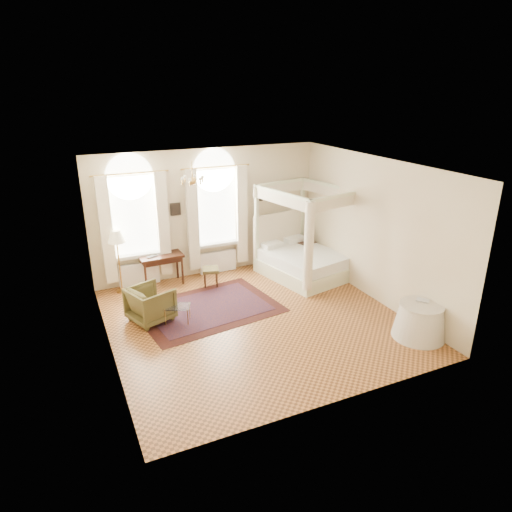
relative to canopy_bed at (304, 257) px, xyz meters
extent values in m
plane|color=#B16A33|center=(-2.18, -1.70, -0.54)|extent=(6.00, 6.00, 0.00)
plane|color=beige|center=(-2.18, 1.30, 1.11)|extent=(6.00, 0.00, 6.00)
plane|color=beige|center=(-2.18, -4.70, 1.11)|extent=(6.00, 0.00, 6.00)
plane|color=beige|center=(-5.18, -1.70, 1.11)|extent=(0.00, 6.00, 6.00)
plane|color=beige|center=(0.82, -1.70, 1.11)|extent=(0.00, 6.00, 6.00)
plane|color=white|center=(-2.18, -1.70, 2.76)|extent=(6.00, 6.00, 0.00)
cube|color=white|center=(-4.08, 1.27, 1.26)|extent=(1.10, 0.04, 1.90)
cylinder|color=white|center=(-4.08, 1.27, 2.21)|extent=(1.10, 0.04, 1.10)
cube|color=white|center=(-4.08, 1.18, 0.27)|extent=(1.32, 0.24, 0.08)
cube|color=#F4E6C9|center=(-4.75, 1.10, 1.01)|extent=(0.28, 0.14, 2.60)
cube|color=#F4E6C9|center=(-3.41, 1.10, 1.01)|extent=(0.28, 0.14, 2.60)
cube|color=white|center=(-4.08, 1.20, -0.24)|extent=(1.00, 0.12, 0.58)
cube|color=white|center=(-1.98, 1.27, 1.26)|extent=(1.10, 0.04, 1.90)
cylinder|color=white|center=(-1.98, 1.27, 2.21)|extent=(1.10, 0.04, 1.10)
cube|color=white|center=(-1.98, 1.18, 0.27)|extent=(1.32, 0.24, 0.08)
cube|color=#F4E6C9|center=(-2.65, 1.10, 1.01)|extent=(0.28, 0.14, 2.60)
cube|color=#F4E6C9|center=(-1.31, 1.10, 1.01)|extent=(0.28, 0.14, 2.60)
cube|color=white|center=(-1.98, 1.20, -0.24)|extent=(1.00, 0.12, 0.58)
cylinder|color=#B4883C|center=(-3.08, -0.50, 2.56)|extent=(0.02, 0.02, 0.40)
sphere|color=#B4883C|center=(-3.08, -0.50, 2.34)|extent=(0.16, 0.16, 0.16)
sphere|color=#F9ECC1|center=(-2.86, -0.50, 2.41)|extent=(0.07, 0.07, 0.07)
sphere|color=#F9ECC1|center=(-2.97, -0.31, 2.41)|extent=(0.07, 0.07, 0.07)
sphere|color=#F9ECC1|center=(-3.19, -0.31, 2.41)|extent=(0.07, 0.07, 0.07)
sphere|color=#F9ECC1|center=(-3.30, -0.50, 2.41)|extent=(0.07, 0.07, 0.07)
sphere|color=#F9ECC1|center=(-3.19, -0.69, 2.41)|extent=(0.07, 0.07, 0.07)
sphere|color=#F9ECC1|center=(-2.97, -0.69, 2.41)|extent=(0.07, 0.07, 0.07)
cube|color=black|center=(-3.03, 1.27, 1.31)|extent=(0.26, 0.03, 0.32)
cube|color=black|center=(-0.73, 1.27, 1.41)|extent=(0.22, 0.03, 0.26)
cube|color=beige|center=(0.00, 0.01, -0.36)|extent=(2.14, 2.45, 0.37)
cube|color=white|center=(0.00, 0.01, -0.03)|extent=(2.02, 2.33, 0.28)
cube|color=#F4E6C9|center=(-0.22, 1.01, 0.37)|extent=(1.70, 0.45, 1.22)
cube|color=beige|center=(-1.00, 0.82, 0.63)|extent=(0.11, 0.11, 2.33)
cube|color=beige|center=(0.57, 1.17, 0.63)|extent=(0.11, 0.11, 2.33)
cube|color=beige|center=(-0.57, -1.14, 0.63)|extent=(0.11, 0.11, 2.33)
cube|color=beige|center=(0.99, -0.80, 0.63)|extent=(0.11, 0.11, 2.33)
cube|color=beige|center=(-0.22, 0.99, 1.79)|extent=(1.70, 0.45, 0.08)
cube|color=beige|center=(0.21, -0.97, 1.79)|extent=(1.70, 0.45, 0.08)
cube|color=beige|center=(-0.79, -0.16, 1.79)|extent=(0.53, 2.10, 0.08)
cube|color=beige|center=(0.78, 0.18, 1.79)|extent=(0.53, 2.10, 0.08)
cube|color=#F4E6C9|center=(-0.22, 0.99, 1.65)|extent=(1.75, 0.42, 0.28)
cube|color=#F4E6C9|center=(0.21, -0.97, 1.65)|extent=(1.75, 0.42, 0.28)
cube|color=#F4E6C9|center=(-0.79, -0.16, 1.65)|extent=(0.51, 2.15, 0.28)
cube|color=#F4E6C9|center=(0.78, 0.18, 1.65)|extent=(0.51, 2.15, 0.28)
cylinder|color=#F4E6C9|center=(-0.57, -1.14, 0.73)|extent=(0.22, 0.22, 2.13)
cylinder|color=#F4E6C9|center=(0.99, -0.80, 0.73)|extent=(0.22, 0.22, 2.13)
cube|color=#32190D|center=(0.45, 0.70, -0.21)|extent=(0.56, 0.53, 0.66)
cylinder|color=#B4883C|center=(0.53, 0.66, 0.22)|extent=(0.12, 0.12, 0.20)
cone|color=#F9ECC1|center=(0.53, 0.66, 0.41)|extent=(0.27, 0.27, 0.21)
cube|color=#32190D|center=(-3.54, 1.00, 0.22)|extent=(1.08, 0.59, 0.06)
cube|color=#32190D|center=(-3.54, 1.00, 0.13)|extent=(0.97, 0.48, 0.11)
cylinder|color=#32190D|center=(-4.02, 1.19, -0.17)|extent=(0.05, 0.05, 0.74)
cylinder|color=#32190D|center=(-3.08, 1.23, -0.17)|extent=(0.05, 0.05, 0.74)
cylinder|color=#32190D|center=(-4.00, 0.77, -0.17)|extent=(0.05, 0.05, 0.74)
cylinder|color=#32190D|center=(-3.07, 0.81, -0.17)|extent=(0.05, 0.05, 0.74)
imported|color=black|center=(-3.77, 1.01, 0.27)|extent=(0.34, 0.28, 0.02)
cube|color=#4D4721|center=(-2.44, 0.45, -0.12)|extent=(0.49, 0.49, 0.08)
cylinder|color=#32190D|center=(-2.63, 0.34, -0.35)|extent=(0.04, 0.04, 0.38)
cylinder|color=#32190D|center=(-2.34, 0.26, -0.35)|extent=(0.04, 0.04, 0.38)
cylinder|color=#32190D|center=(-2.55, 0.63, -0.35)|extent=(0.04, 0.04, 0.38)
cylinder|color=#32190D|center=(-2.26, 0.55, -0.35)|extent=(0.04, 0.04, 0.38)
imported|color=#47401E|center=(-4.21, -0.77, -0.16)|extent=(1.08, 1.07, 0.77)
cube|color=silver|center=(-3.72, -1.07, -0.18)|extent=(0.65, 0.57, 0.02)
cylinder|color=#B4883C|center=(-4.00, -1.12, -0.36)|extent=(0.02, 0.02, 0.36)
cylinder|color=#B4883C|center=(-3.57, -1.31, -0.36)|extent=(0.02, 0.02, 0.36)
cylinder|color=#B4883C|center=(-3.87, -0.84, -0.36)|extent=(0.02, 0.02, 0.36)
cylinder|color=#B4883C|center=(-3.44, -1.03, -0.36)|extent=(0.02, 0.02, 0.36)
cylinder|color=#B4883C|center=(-4.55, 1.00, -0.53)|extent=(0.28, 0.28, 0.03)
cylinder|color=#B4883C|center=(-4.55, 1.00, 0.15)|extent=(0.04, 0.04, 1.38)
cone|color=#F9ECC1|center=(-4.55, 1.00, 0.88)|extent=(0.40, 0.40, 0.29)
cube|color=#38130D|center=(-2.94, -0.76, -0.54)|extent=(3.33, 2.59, 0.01)
cube|color=black|center=(-2.94, -0.76, -0.53)|extent=(2.79, 2.05, 0.01)
cone|color=beige|center=(0.52, -3.68, -0.20)|extent=(1.05, 1.05, 0.68)
cylinder|color=beige|center=(0.52, -3.68, 0.16)|extent=(0.86, 0.86, 0.04)
imported|color=black|center=(0.58, -3.62, 0.19)|extent=(0.30, 0.31, 0.02)
camera|label=1|loc=(-5.79, -9.64, 4.23)|focal=32.00mm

